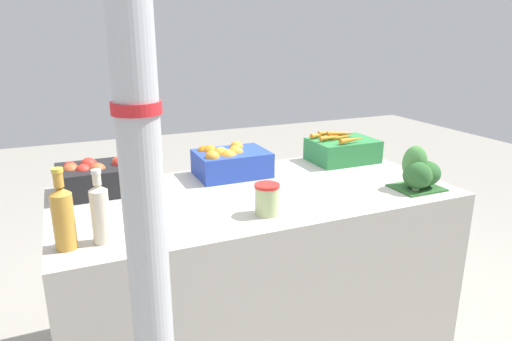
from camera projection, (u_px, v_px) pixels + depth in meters
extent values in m
plane|color=gray|center=(256.00, 341.00, 2.34)|extent=(10.00, 10.00, 0.00)
cube|color=#B7B2A8|center=(256.00, 270.00, 2.22)|extent=(1.79, 0.87, 0.82)
cylinder|color=#B7BABF|center=(140.00, 157.00, 1.13)|extent=(0.11, 0.11, 2.45)
cylinder|color=red|center=(136.00, 108.00, 1.10)|extent=(0.12, 0.12, 0.03)
cube|color=black|center=(99.00, 179.00, 2.07)|extent=(0.36, 0.26, 0.13)
sphere|color=red|center=(83.00, 172.00, 2.01)|extent=(0.07, 0.07, 0.07)
sphere|color=#BC562D|center=(71.00, 172.00, 2.02)|extent=(0.08, 0.08, 0.08)
sphere|color=#BC562D|center=(129.00, 164.00, 2.09)|extent=(0.08, 0.08, 0.08)
sphere|color=red|center=(70.00, 168.00, 2.04)|extent=(0.06, 0.06, 0.06)
sphere|color=red|center=(89.00, 166.00, 2.09)|extent=(0.08, 0.08, 0.08)
sphere|color=red|center=(120.00, 164.00, 2.09)|extent=(0.07, 0.07, 0.07)
sphere|color=#BC562D|center=(98.00, 171.00, 2.02)|extent=(0.08, 0.08, 0.08)
sphere|color=#BC562D|center=(118.00, 163.00, 2.14)|extent=(0.07, 0.07, 0.07)
cube|color=#2847B7|center=(232.00, 163.00, 2.32)|extent=(0.36, 0.26, 0.13)
sphere|color=orange|center=(212.00, 158.00, 2.19)|extent=(0.07, 0.07, 0.07)
sphere|color=orange|center=(221.00, 155.00, 2.26)|extent=(0.08, 0.08, 0.08)
sphere|color=orange|center=(204.00, 153.00, 2.32)|extent=(0.07, 0.07, 0.07)
sphere|color=orange|center=(236.00, 153.00, 2.30)|extent=(0.08, 0.08, 0.08)
sphere|color=orange|center=(228.00, 158.00, 2.24)|extent=(0.09, 0.09, 0.09)
sphere|color=orange|center=(237.00, 148.00, 2.39)|extent=(0.07, 0.07, 0.07)
sphere|color=orange|center=(209.00, 153.00, 2.32)|extent=(0.08, 0.08, 0.08)
cube|color=#2D8442|center=(343.00, 150.00, 2.57)|extent=(0.36, 0.26, 0.13)
cone|color=orange|center=(334.00, 136.00, 2.57)|extent=(0.17, 0.07, 0.02)
cone|color=orange|center=(334.00, 137.00, 2.57)|extent=(0.13, 0.04, 0.02)
cone|color=orange|center=(329.00, 133.00, 2.61)|extent=(0.14, 0.04, 0.03)
cone|color=orange|center=(342.00, 135.00, 2.61)|extent=(0.16, 0.04, 0.02)
cone|color=orange|center=(341.00, 134.00, 2.59)|extent=(0.16, 0.08, 0.03)
cone|color=orange|center=(322.00, 135.00, 2.60)|extent=(0.16, 0.05, 0.03)
cone|color=orange|center=(330.00, 138.00, 2.51)|extent=(0.13, 0.03, 0.03)
cone|color=orange|center=(352.00, 140.00, 2.46)|extent=(0.17, 0.05, 0.03)
cone|color=orange|center=(342.00, 137.00, 2.57)|extent=(0.15, 0.05, 0.03)
cube|color=#2D602D|center=(416.00, 188.00, 2.14)|extent=(0.22, 0.18, 0.01)
ellipsoid|color=#2D602D|center=(425.00, 173.00, 2.12)|extent=(0.14, 0.14, 0.12)
cylinder|color=#B2C693|center=(424.00, 184.00, 2.14)|extent=(0.03, 0.03, 0.02)
ellipsoid|color=#2D602D|center=(417.00, 175.00, 2.07)|extent=(0.12, 0.12, 0.13)
cylinder|color=#B2C693|center=(416.00, 187.00, 2.09)|extent=(0.03, 0.03, 0.02)
ellipsoid|color=#387033|center=(418.00, 175.00, 2.10)|extent=(0.14, 0.14, 0.12)
cylinder|color=#B2C693|center=(417.00, 186.00, 2.11)|extent=(0.03, 0.03, 0.02)
ellipsoid|color=#427F3D|center=(415.00, 164.00, 2.11)|extent=(0.11, 0.11, 0.17)
cylinder|color=#B2C693|center=(413.00, 184.00, 2.14)|extent=(0.03, 0.03, 0.02)
cylinder|color=gold|center=(64.00, 222.00, 1.52)|extent=(0.07, 0.07, 0.20)
cone|color=gold|center=(60.00, 191.00, 1.49)|extent=(0.07, 0.07, 0.03)
cylinder|color=gold|center=(58.00, 180.00, 1.48)|extent=(0.03, 0.03, 0.05)
cylinder|color=gold|center=(57.00, 170.00, 1.47)|extent=(0.04, 0.04, 0.01)
cylinder|color=beige|center=(101.00, 217.00, 1.57)|extent=(0.06, 0.06, 0.19)
cone|color=beige|center=(98.00, 188.00, 1.54)|extent=(0.06, 0.06, 0.02)
cylinder|color=beige|center=(97.00, 179.00, 1.53)|extent=(0.03, 0.03, 0.04)
cylinder|color=silver|center=(96.00, 172.00, 1.52)|extent=(0.03, 0.03, 0.01)
cylinder|color=#B2C684|center=(267.00, 201.00, 1.82)|extent=(0.10, 0.10, 0.12)
cylinder|color=red|center=(267.00, 186.00, 1.81)|extent=(0.10, 0.10, 0.01)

